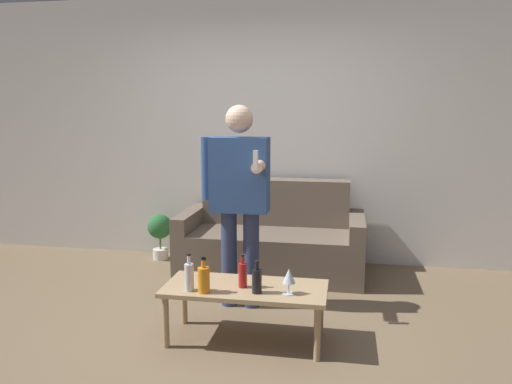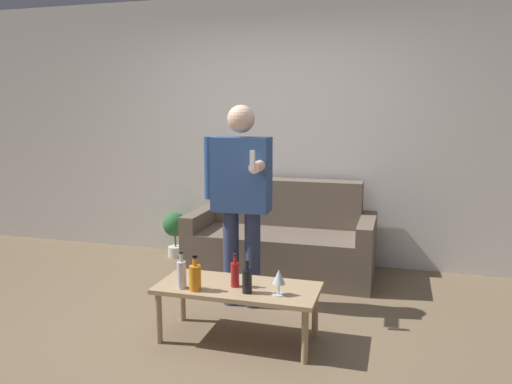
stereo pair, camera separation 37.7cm
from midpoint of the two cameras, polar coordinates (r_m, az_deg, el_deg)
ground_plane at (r=3.57m, az=-8.05°, el=-16.72°), size 16.00×16.00×0.00m
wall_back at (r=5.16m, az=-1.33°, el=7.03°), size 8.00×0.06×2.70m
couch at (r=4.85m, az=-0.38°, el=-5.59°), size 1.74×0.83×0.88m
coffee_table at (r=3.44m, az=-4.43°, el=-11.44°), size 1.10×0.48×0.39m
bottle_orange at (r=3.39m, az=-4.77°, el=-9.41°), size 0.06×0.06×0.23m
bottle_green at (r=3.28m, az=-3.24°, el=-10.09°), size 0.06×0.06×0.22m
bottle_dark at (r=3.33m, az=-9.28°, el=-9.82°), size 0.08×0.08×0.23m
bottle_yellow at (r=3.37m, az=-10.88°, el=-9.48°), size 0.06×0.06×0.25m
wine_glass_near at (r=3.25m, az=0.44°, el=-9.70°), size 0.08×0.08×0.17m
person_standing_front at (r=3.89m, az=-4.73°, el=-0.01°), size 0.53×0.43×1.60m
potted_plant at (r=5.38m, az=-12.92°, el=-4.33°), size 0.26×0.26×0.48m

